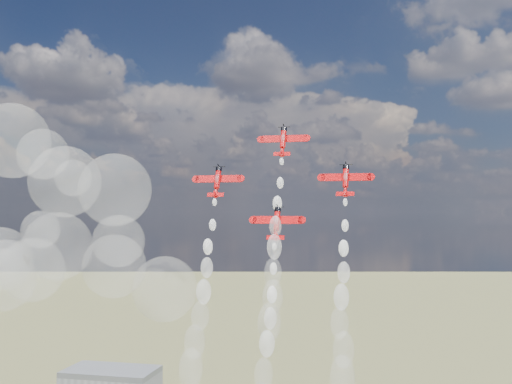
{
  "coord_description": "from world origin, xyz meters",
  "views": [
    {
      "loc": [
        31.51,
        -129.13,
        99.91
      ],
      "look_at": [
        -0.47,
        14.06,
        104.83
      ],
      "focal_mm": 42.0,
      "sensor_mm": 36.0,
      "label": 1
    }
  ],
  "objects_px": {
    "hangar": "(111,381)",
    "plane_lead": "(283,141)",
    "plane_left": "(217,181)",
    "plane_right": "(346,180)",
    "plane_slot": "(277,223)"
  },
  "relations": [
    {
      "from": "plane_right",
      "to": "plane_slot",
      "type": "relative_size",
      "value": 1.0
    },
    {
      "from": "hangar",
      "to": "plane_slot",
      "type": "distance_m",
      "value": 230.39
    },
    {
      "from": "plane_lead",
      "to": "plane_right",
      "type": "height_order",
      "value": "plane_lead"
    },
    {
      "from": "plane_lead",
      "to": "plane_left",
      "type": "distance_m",
      "value": 19.36
    },
    {
      "from": "plane_lead",
      "to": "plane_slot",
      "type": "height_order",
      "value": "plane_lead"
    },
    {
      "from": "plane_left",
      "to": "plane_lead",
      "type": "bearing_deg",
      "value": 15.56
    },
    {
      "from": "plane_left",
      "to": "plane_slot",
      "type": "relative_size",
      "value": 1.0
    },
    {
      "from": "plane_right",
      "to": "plane_slot",
      "type": "height_order",
      "value": "plane_right"
    },
    {
      "from": "hangar",
      "to": "plane_lead",
      "type": "bearing_deg",
      "value": -52.16
    },
    {
      "from": "hangar",
      "to": "plane_right",
      "type": "distance_m",
      "value": 240.39
    },
    {
      "from": "plane_left",
      "to": "plane_right",
      "type": "xyz_separation_m",
      "value": [
        31.72,
        0.0,
        0.0
      ]
    },
    {
      "from": "plane_left",
      "to": "plane_right",
      "type": "bearing_deg",
      "value": 0.0
    },
    {
      "from": "plane_left",
      "to": "plane_slot",
      "type": "distance_m",
      "value": 19.36
    },
    {
      "from": "hangar",
      "to": "plane_slot",
      "type": "bearing_deg",
      "value": -53.63
    },
    {
      "from": "hangar",
      "to": "plane_lead",
      "type": "distance_m",
      "value": 232.96
    }
  ]
}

